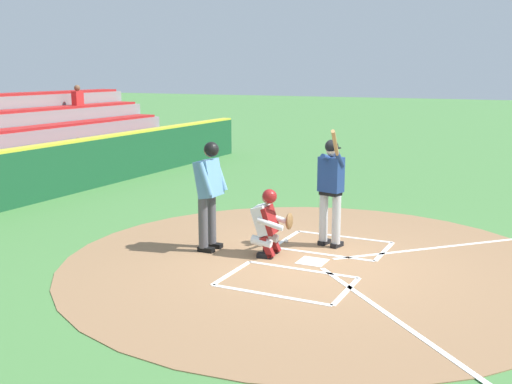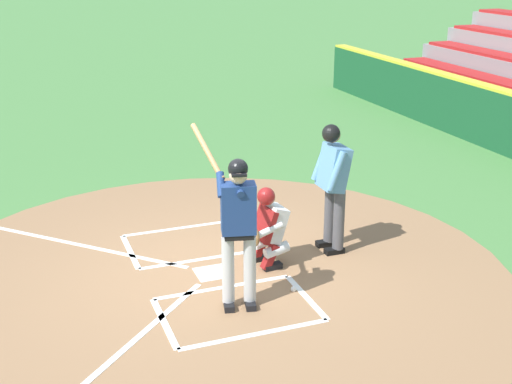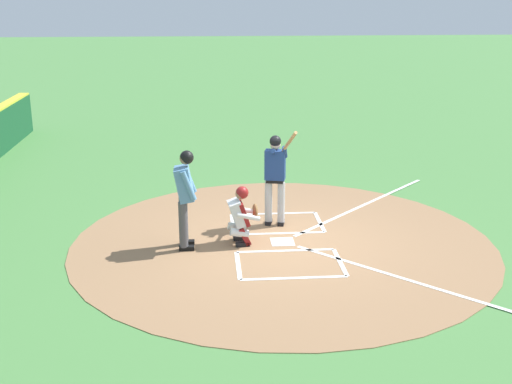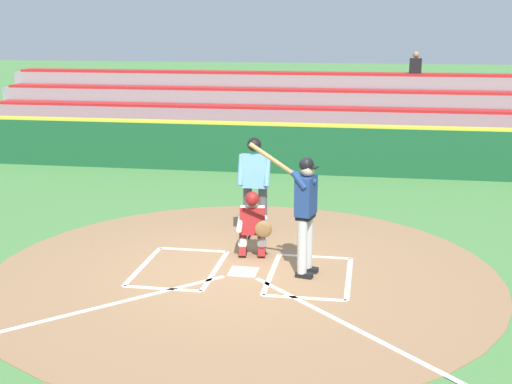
{
  "view_description": "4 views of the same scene",
  "coord_description": "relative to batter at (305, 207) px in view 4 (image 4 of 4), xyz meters",
  "views": [
    {
      "loc": [
        8.85,
        3.27,
        3.02
      ],
      "look_at": [
        -0.1,
        -1.05,
        1.04
      ],
      "focal_mm": 42.93,
      "sensor_mm": 36.0,
      "label": 1
    },
    {
      "loc": [
        -7.91,
        2.34,
        4.12
      ],
      "look_at": [
        0.38,
        -0.77,
        0.94
      ],
      "focal_mm": 47.97,
      "sensor_mm": 36.0,
      "label": 2
    },
    {
      "loc": [
        11.49,
        -1.41,
        4.58
      ],
      "look_at": [
        -0.3,
        -0.48,
        0.93
      ],
      "focal_mm": 45.65,
      "sensor_mm": 36.0,
      "label": 3
    },
    {
      "loc": [
        -1.89,
        9.93,
        3.81
      ],
      "look_at": [
        -0.0,
        -1.18,
        1.02
      ],
      "focal_mm": 47.73,
      "sensor_mm": 36.0,
      "label": 4
    }
  ],
  "objects": [
    {
      "name": "ground_plane",
      "position": [
        0.95,
        0.04,
        -1.1
      ],
      "size": [
        120.0,
        120.0,
        0.0
      ],
      "primitive_type": "plane",
      "color": "#4C8442"
    },
    {
      "name": "dirt_circle",
      "position": [
        0.95,
        0.04,
        -1.09
      ],
      "size": [
        8.0,
        8.0,
        0.01
      ],
      "primitive_type": "cylinder",
      "color": "#99704C",
      "rests_on": "ground"
    },
    {
      "name": "home_plate_and_chalk",
      "position": [
        0.95,
        0.92,
        -1.08
      ],
      "size": [
        7.93,
        4.91,
        0.01
      ],
      "color": "white",
      "rests_on": "dirt_circle"
    },
    {
      "name": "batter",
      "position": [
        0.0,
        0.0,
        0.0
      ],
      "size": [
        1.05,
        0.55,
        2.13
      ],
      "color": "#BCBCBC",
      "rests_on": "ground"
    },
    {
      "name": "catcher",
      "position": [
        0.93,
        -0.74,
        -0.51
      ],
      "size": [
        0.63,
        0.61,
        1.13
      ],
      "color": "black",
      "rests_on": "ground"
    },
    {
      "name": "plate_umpire",
      "position": [
        1.08,
        -1.78,
        -0.02
      ],
      "size": [
        0.58,
        0.41,
        1.86
      ],
      "color": "#4C4C51",
      "rests_on": "ground"
    },
    {
      "name": "baseball",
      "position": [
        0.1,
        -0.78,
        -1.06
      ],
      "size": [
        0.07,
        0.07,
        0.07
      ],
      "primitive_type": "sphere",
      "color": "white",
      "rests_on": "ground"
    },
    {
      "name": "backstop_wall",
      "position": [
        0.95,
        -7.46,
        -0.45
      ],
      "size": [
        22.0,
        0.36,
        1.31
      ],
      "color": "#19512D",
      "rests_on": "ground"
    },
    {
      "name": "bleacher_stand",
      "position": [
        0.95,
        -10.73,
        -0.25
      ],
      "size": [
        20.0,
        4.25,
        3.0
      ],
      "color": "gray",
      "rests_on": "ground"
    }
  ]
}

